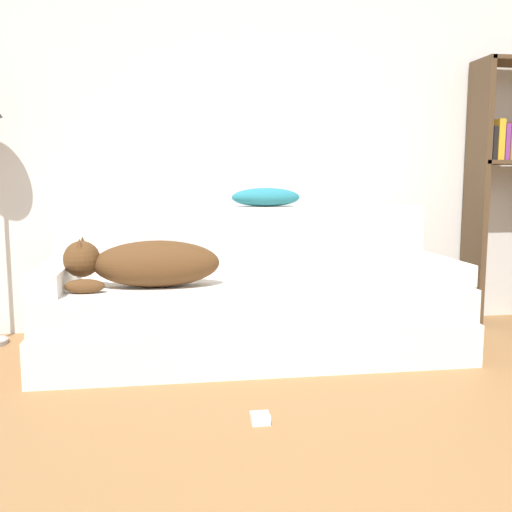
{
  "coord_description": "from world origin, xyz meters",
  "views": [
    {
      "loc": [
        -0.62,
        -0.62,
        0.92
      ],
      "look_at": [
        -0.2,
        2.2,
        0.54
      ],
      "focal_mm": 40.0,
      "sensor_mm": 36.0,
      "label": 1
    }
  ],
  "objects_px": {
    "dog": "(146,263)",
    "bookshelf": "(506,176)",
    "couch": "(253,318)",
    "throw_pillow": "(266,197)",
    "laptop": "(272,283)",
    "power_adapter": "(260,418)"
  },
  "relations": [
    {
      "from": "bookshelf",
      "to": "dog",
      "type": "bearing_deg",
      "value": -167.08
    },
    {
      "from": "couch",
      "to": "bookshelf",
      "type": "xyz_separation_m",
      "value": [
        1.69,
        0.45,
        0.75
      ]
    },
    {
      "from": "throw_pillow",
      "to": "power_adapter",
      "type": "distance_m",
      "value": 1.46
    },
    {
      "from": "laptop",
      "to": "throw_pillow",
      "type": "height_order",
      "value": "throw_pillow"
    },
    {
      "from": "laptop",
      "to": "bookshelf",
      "type": "relative_size",
      "value": 0.21
    },
    {
      "from": "couch",
      "to": "throw_pillow",
      "type": "xyz_separation_m",
      "value": [
        0.12,
        0.32,
        0.63
      ]
    },
    {
      "from": "couch",
      "to": "power_adapter",
      "type": "distance_m",
      "value": 0.9
    },
    {
      "from": "laptop",
      "to": "bookshelf",
      "type": "height_order",
      "value": "bookshelf"
    },
    {
      "from": "bookshelf",
      "to": "throw_pillow",
      "type": "bearing_deg",
      "value": -175.39
    },
    {
      "from": "couch",
      "to": "dog",
      "type": "xyz_separation_m",
      "value": [
        -0.55,
        -0.07,
        0.32
      ]
    },
    {
      "from": "laptop",
      "to": "bookshelf",
      "type": "distance_m",
      "value": 1.78
    },
    {
      "from": "power_adapter",
      "to": "bookshelf",
      "type": "bearing_deg",
      "value": 36.52
    },
    {
      "from": "dog",
      "to": "laptop",
      "type": "relative_size",
      "value": 2.23
    },
    {
      "from": "couch",
      "to": "laptop",
      "type": "distance_m",
      "value": 0.24
    },
    {
      "from": "dog",
      "to": "power_adapter",
      "type": "height_order",
      "value": "dog"
    },
    {
      "from": "dog",
      "to": "power_adapter",
      "type": "bearing_deg",
      "value": -61.13
    },
    {
      "from": "dog",
      "to": "couch",
      "type": "bearing_deg",
      "value": 6.78
    },
    {
      "from": "laptop",
      "to": "bookshelf",
      "type": "xyz_separation_m",
      "value": [
        1.61,
        0.54,
        0.55
      ]
    },
    {
      "from": "dog",
      "to": "bookshelf",
      "type": "distance_m",
      "value": 2.34
    },
    {
      "from": "couch",
      "to": "throw_pillow",
      "type": "relative_size",
      "value": 5.48
    },
    {
      "from": "bookshelf",
      "to": "power_adapter",
      "type": "bearing_deg",
      "value": -143.48
    },
    {
      "from": "power_adapter",
      "to": "laptop",
      "type": "bearing_deg",
      "value": 76.74
    }
  ]
}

